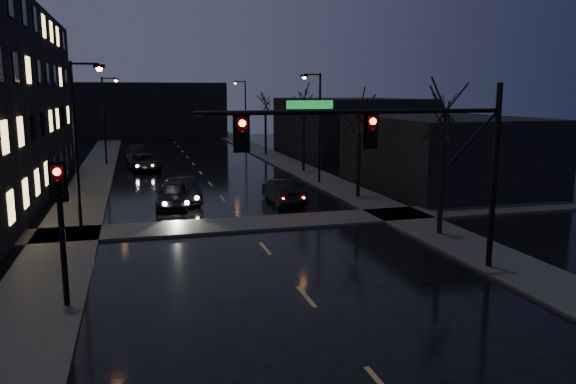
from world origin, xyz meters
TOP-DOWN VIEW (x-y plane):
  - sidewalk_left at (-8.50, 35.00)m, footprint 3.00×140.00m
  - sidewalk_right at (8.50, 35.00)m, footprint 3.00×140.00m
  - sidewalk_cross at (0.00, 18.50)m, footprint 40.00×3.00m
  - commercial_right_near at (15.50, 26.00)m, footprint 10.00×14.00m
  - commercial_right_far at (17.00, 48.00)m, footprint 12.00×18.00m
  - far_block at (-3.00, 78.00)m, footprint 22.00×10.00m
  - signal_mast at (3.85, 9.00)m, footprint 11.11×0.41m
  - signal_pole_left at (-7.50, 8.99)m, footprint 0.35×0.41m
  - tree_near at (8.40, 14.00)m, footprint 3.52×3.52m
  - tree_mid_a at (8.40, 24.00)m, footprint 3.30×3.30m
  - tree_mid_b at (8.40, 36.00)m, footprint 3.74×3.74m
  - tree_far at (8.40, 50.00)m, footprint 3.43×3.43m
  - streetlight_l_near at (-7.58, 18.00)m, footprint 1.53×0.28m
  - streetlight_l_far at (-7.58, 45.00)m, footprint 1.53×0.28m
  - streetlight_r_mid at (7.58, 30.00)m, footprint 1.53×0.28m
  - streetlight_r_far at (7.58, 58.00)m, footprint 1.53×0.28m
  - oncoming_car_a at (-3.20, 24.09)m, footprint 2.37×4.75m
  - oncoming_car_b at (-2.52, 25.39)m, footprint 1.98×4.69m
  - oncoming_car_c at (-4.51, 40.62)m, footprint 2.95×5.32m
  - oncoming_car_d at (-5.11, 47.25)m, footprint 2.37×5.36m
  - lead_car at (3.32, 23.43)m, footprint 1.70×4.68m

SIDE VIEW (x-z plane):
  - sidewalk_left at x=-8.50m, z-range 0.00..0.12m
  - sidewalk_right at x=8.50m, z-range 0.00..0.12m
  - sidewalk_cross at x=0.00m, z-range 0.00..0.12m
  - oncoming_car_c at x=-4.51m, z-range 0.00..1.41m
  - oncoming_car_b at x=-2.52m, z-range 0.00..1.51m
  - oncoming_car_d at x=-5.11m, z-range 0.00..1.53m
  - lead_car at x=3.32m, z-range 0.00..1.53m
  - oncoming_car_a at x=-3.20m, z-range 0.00..1.56m
  - commercial_right_near at x=15.50m, z-range 0.00..5.00m
  - commercial_right_far at x=17.00m, z-range 0.00..6.00m
  - signal_pole_left at x=-7.50m, z-range 0.75..5.27m
  - far_block at x=-3.00m, z-range 0.00..8.00m
  - streetlight_l_near at x=-7.58m, z-range 0.77..8.77m
  - streetlight_l_far at x=-7.58m, z-range 0.77..8.77m
  - streetlight_r_mid at x=7.58m, z-range 0.77..8.77m
  - streetlight_r_far at x=7.58m, z-range 0.77..8.77m
  - signal_mast at x=3.85m, z-range 1.37..8.37m
  - tree_mid_a at x=8.40m, z-range 2.04..9.61m
  - tree_far at x=8.40m, z-range 2.12..10.00m
  - tree_near at x=8.40m, z-range 2.18..10.26m
  - tree_mid_b at x=8.40m, z-range 2.32..10.90m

